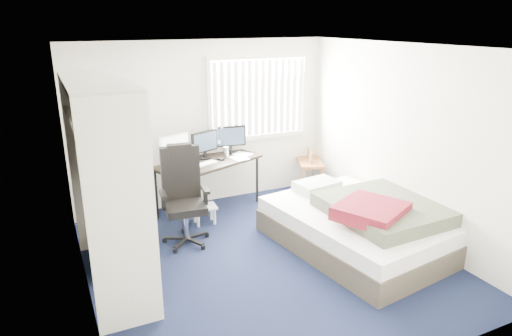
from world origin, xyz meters
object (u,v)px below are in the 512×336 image
object	(u,v)px
office_chair	(184,205)
nightstand	(309,164)
bed	(362,224)
desk	(207,159)

from	to	relation	value
office_chair	nightstand	bearing A→B (deg)	20.70
office_chair	bed	distance (m)	2.29
desk	bed	distance (m)	2.44
office_chair	bed	size ratio (longest dim) A/B	0.52
bed	nightstand	bearing A→B (deg)	76.85
desk	office_chair	bearing A→B (deg)	-126.69
nightstand	bed	distance (m)	2.12
nightstand	bed	size ratio (longest dim) A/B	0.35
desk	office_chair	world-z (taller)	office_chair
nightstand	desk	bearing A→B (deg)	-177.06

